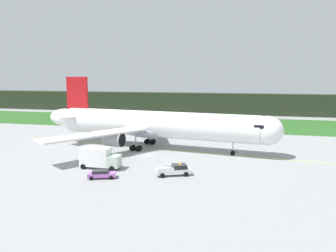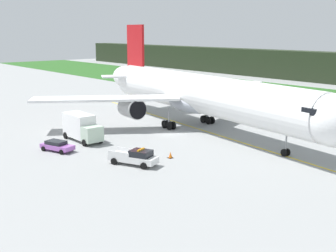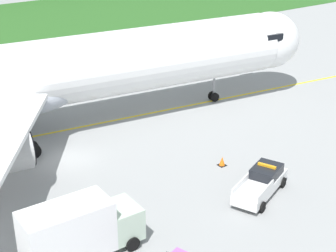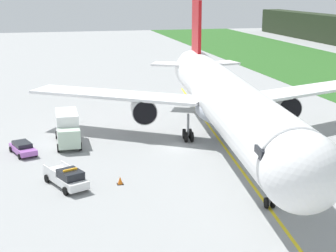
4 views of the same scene
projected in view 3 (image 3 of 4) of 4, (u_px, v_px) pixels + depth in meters
ground at (69, 159)px, 42.27m from camera, size 320.00×320.00×0.00m
taxiway_centerline_main at (51, 133)px, 46.68m from camera, size 70.03×8.91×0.01m
airliner at (39, 76)px, 44.29m from camera, size 54.80×45.04×15.66m
ops_pickup_truck at (262, 182)px, 37.08m from camera, size 5.89×3.98×1.94m
catering_truck at (78, 230)px, 30.27m from camera, size 7.01×2.67×3.78m
apron_cone at (222, 161)px, 41.11m from camera, size 0.59×0.59×0.74m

